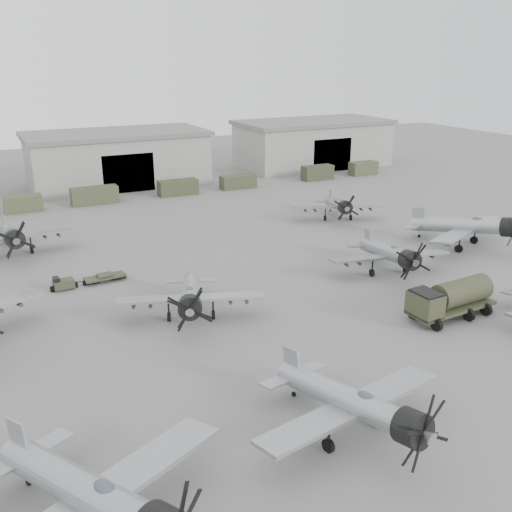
{
  "coord_description": "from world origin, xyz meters",
  "views": [
    {
      "loc": [
        -21.65,
        -32.71,
        20.52
      ],
      "look_at": [
        1.12,
        12.82,
        2.5
      ],
      "focal_mm": 40.0,
      "sensor_mm": 36.0,
      "label": 1
    }
  ],
  "objects_px": {
    "aircraft_near_0": "(96,499)",
    "aircraft_mid_3": "(470,226)",
    "aircraft_mid_2": "(391,254)",
    "tug_trailer": "(80,281)",
    "aircraft_far_1": "(339,205)",
    "fuel_tanker": "(451,297)",
    "aircraft_far_0": "(10,235)",
    "aircraft_near_1": "(357,404)",
    "aircraft_mid_1": "(190,296)"
  },
  "relations": [
    {
      "from": "aircraft_near_0",
      "to": "aircraft_mid_3",
      "type": "height_order",
      "value": "aircraft_near_0"
    },
    {
      "from": "aircraft_mid_2",
      "to": "tug_trailer",
      "type": "height_order",
      "value": "aircraft_mid_2"
    },
    {
      "from": "aircraft_far_1",
      "to": "fuel_tanker",
      "type": "relative_size",
      "value": 1.38
    },
    {
      "from": "aircraft_far_0",
      "to": "aircraft_far_1",
      "type": "bearing_deg",
      "value": -8.9
    },
    {
      "from": "aircraft_mid_2",
      "to": "fuel_tanker",
      "type": "relative_size",
      "value": 1.49
    },
    {
      "from": "aircraft_near_1",
      "to": "aircraft_near_0",
      "type": "bearing_deg",
      "value": 174.3
    },
    {
      "from": "fuel_tanker",
      "to": "aircraft_mid_3",
      "type": "bearing_deg",
      "value": 36.58
    },
    {
      "from": "aircraft_mid_1",
      "to": "aircraft_mid_3",
      "type": "xyz_separation_m",
      "value": [
        34.31,
        3.54,
        0.36
      ]
    },
    {
      "from": "aircraft_near_0",
      "to": "aircraft_near_1",
      "type": "relative_size",
      "value": 1.08
    },
    {
      "from": "aircraft_far_1",
      "to": "aircraft_mid_2",
      "type": "bearing_deg",
      "value": -88.04
    },
    {
      "from": "aircraft_mid_2",
      "to": "aircraft_mid_3",
      "type": "relative_size",
      "value": 0.88
    },
    {
      "from": "fuel_tanker",
      "to": "aircraft_near_0",
      "type": "bearing_deg",
      "value": -164.23
    },
    {
      "from": "aircraft_mid_3",
      "to": "aircraft_mid_1",
      "type": "bearing_deg",
      "value": 164.4
    },
    {
      "from": "aircraft_near_0",
      "to": "fuel_tanker",
      "type": "bearing_deg",
      "value": -5.61
    },
    {
      "from": "aircraft_near_0",
      "to": "aircraft_far_0",
      "type": "distance_m",
      "value": 42.91
    },
    {
      "from": "aircraft_near_1",
      "to": "aircraft_far_1",
      "type": "distance_m",
      "value": 45.31
    },
    {
      "from": "aircraft_mid_1",
      "to": "tug_trailer",
      "type": "height_order",
      "value": "aircraft_mid_1"
    },
    {
      "from": "aircraft_mid_1",
      "to": "aircraft_mid_2",
      "type": "xyz_separation_m",
      "value": [
        21.06,
        0.86,
        0.02
      ]
    },
    {
      "from": "fuel_tanker",
      "to": "tug_trailer",
      "type": "relative_size",
      "value": 1.21
    },
    {
      "from": "fuel_tanker",
      "to": "tug_trailer",
      "type": "bearing_deg",
      "value": 138.76
    },
    {
      "from": "aircraft_near_1",
      "to": "fuel_tanker",
      "type": "relative_size",
      "value": 1.56
    },
    {
      "from": "aircraft_near_1",
      "to": "aircraft_mid_1",
      "type": "relative_size",
      "value": 1.07
    },
    {
      "from": "aircraft_mid_1",
      "to": "aircraft_far_0",
      "type": "distance_m",
      "value": 26.12
    },
    {
      "from": "aircraft_far_0",
      "to": "tug_trailer",
      "type": "distance_m",
      "value": 12.94
    },
    {
      "from": "aircraft_far_1",
      "to": "aircraft_mid_3",
      "type": "bearing_deg",
      "value": -45.74
    },
    {
      "from": "aircraft_near_0",
      "to": "aircraft_mid_3",
      "type": "relative_size",
      "value": 1.0
    },
    {
      "from": "aircraft_near_0",
      "to": "aircraft_mid_2",
      "type": "distance_m",
      "value": 38.45
    },
    {
      "from": "aircraft_mid_2",
      "to": "aircraft_near_0",
      "type": "bearing_deg",
      "value": -135.51
    },
    {
      "from": "aircraft_near_0",
      "to": "aircraft_far_1",
      "type": "height_order",
      "value": "aircraft_near_0"
    },
    {
      "from": "aircraft_far_1",
      "to": "tug_trailer",
      "type": "height_order",
      "value": "aircraft_far_1"
    },
    {
      "from": "aircraft_mid_2",
      "to": "aircraft_mid_3",
      "type": "xyz_separation_m",
      "value": [
        13.24,
        2.69,
        0.34
      ]
    },
    {
      "from": "aircraft_mid_2",
      "to": "tug_trailer",
      "type": "distance_m",
      "value": 29.88
    },
    {
      "from": "fuel_tanker",
      "to": "aircraft_far_0",
      "type": "bearing_deg",
      "value": 130.63
    },
    {
      "from": "fuel_tanker",
      "to": "aircraft_mid_2",
      "type": "bearing_deg",
      "value": 76.86
    },
    {
      "from": "aircraft_far_0",
      "to": "tug_trailer",
      "type": "bearing_deg",
      "value": -70.82
    },
    {
      "from": "aircraft_far_1",
      "to": "aircraft_far_0",
      "type": "bearing_deg",
      "value": -164.22
    },
    {
      "from": "aircraft_near_1",
      "to": "fuel_tanker",
      "type": "distance_m",
      "value": 19.08
    },
    {
      "from": "aircraft_mid_3",
      "to": "aircraft_far_0",
      "type": "relative_size",
      "value": 1.06
    },
    {
      "from": "aircraft_far_1",
      "to": "fuel_tanker",
      "type": "bearing_deg",
      "value": -84.81
    },
    {
      "from": "aircraft_far_1",
      "to": "fuel_tanker",
      "type": "height_order",
      "value": "aircraft_far_1"
    },
    {
      "from": "aircraft_far_0",
      "to": "fuel_tanker",
      "type": "height_order",
      "value": "aircraft_far_0"
    },
    {
      "from": "aircraft_mid_2",
      "to": "aircraft_far_0",
      "type": "xyz_separation_m",
      "value": [
        -32.73,
        22.51,
        0.16
      ]
    },
    {
      "from": "aircraft_mid_2",
      "to": "aircraft_far_1",
      "type": "height_order",
      "value": "aircraft_mid_2"
    },
    {
      "from": "aircraft_mid_3",
      "to": "aircraft_near_1",
      "type": "bearing_deg",
      "value": -166.43
    },
    {
      "from": "aircraft_mid_1",
      "to": "aircraft_near_0",
      "type": "bearing_deg",
      "value": -100.0
    },
    {
      "from": "aircraft_near_0",
      "to": "tug_trailer",
      "type": "distance_m",
      "value": 31.49
    },
    {
      "from": "aircraft_mid_3",
      "to": "aircraft_far_0",
      "type": "bearing_deg",
      "value": 135.18
    },
    {
      "from": "aircraft_mid_3",
      "to": "aircraft_near_0",
      "type": "bearing_deg",
      "value": -174.75
    },
    {
      "from": "aircraft_near_0",
      "to": "aircraft_near_1",
      "type": "height_order",
      "value": "aircraft_near_0"
    },
    {
      "from": "aircraft_far_1",
      "to": "tug_trailer",
      "type": "distance_m",
      "value": 35.37
    }
  ]
}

